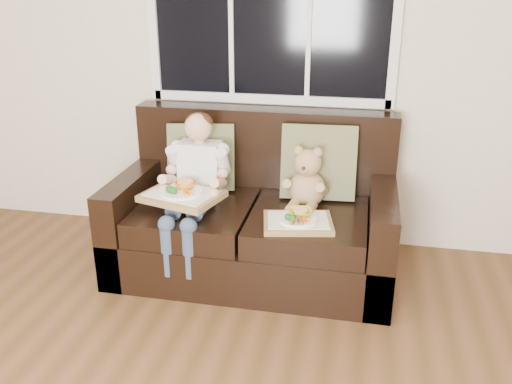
% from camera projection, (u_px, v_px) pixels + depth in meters
% --- Properties ---
extents(room_walls, '(4.52, 5.02, 2.71)m').
position_uv_depth(room_walls, '(49.00, 58.00, 1.12)').
color(room_walls, beige).
rests_on(room_walls, ground).
extents(loveseat, '(1.70, 0.92, 0.96)m').
position_uv_depth(loveseat, '(255.00, 221.00, 3.42)').
color(loveseat, black).
rests_on(loveseat, ground).
extents(pillow_left, '(0.46, 0.27, 0.44)m').
position_uv_depth(pillow_left, '(202.00, 157.00, 3.50)').
color(pillow_left, '#5A5F3B').
rests_on(pillow_left, loveseat).
extents(pillow_right, '(0.47, 0.24, 0.47)m').
position_uv_depth(pillow_right, '(319.00, 162.00, 3.36)').
color(pillow_right, '#5A5F3B').
rests_on(pillow_right, loveseat).
extents(child, '(0.37, 0.59, 0.84)m').
position_uv_depth(child, '(196.00, 175.00, 3.26)').
color(child, silver).
rests_on(child, loveseat).
extents(teddy_bear, '(0.24, 0.30, 0.39)m').
position_uv_depth(teddy_bear, '(307.00, 182.00, 3.25)').
color(teddy_bear, tan).
rests_on(teddy_bear, loveseat).
extents(tray_left, '(0.50, 0.43, 0.10)m').
position_uv_depth(tray_left, '(182.00, 194.00, 3.14)').
color(tray_left, olive).
rests_on(tray_left, child).
extents(tray_right, '(0.43, 0.36, 0.09)m').
position_uv_depth(tray_right, '(298.00, 221.00, 3.03)').
color(tray_right, olive).
rests_on(tray_right, loveseat).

